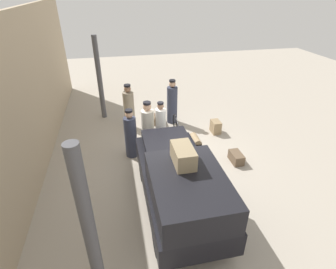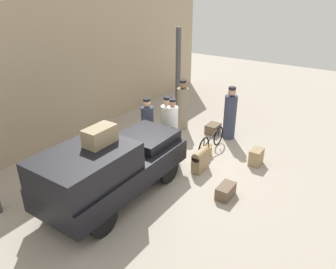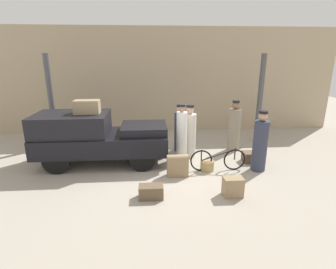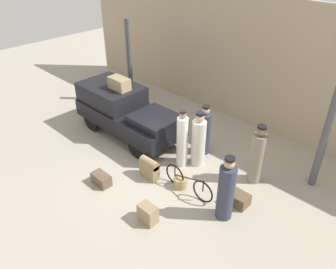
{
  "view_description": "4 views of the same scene",
  "coord_description": "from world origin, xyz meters",
  "px_view_note": "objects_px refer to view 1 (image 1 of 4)",
  "views": [
    {
      "loc": [
        -6.72,
        1.66,
        5.0
      ],
      "look_at": [
        0.2,
        0.2,
        0.95
      ],
      "focal_mm": 28.0,
      "sensor_mm": 36.0,
      "label": 1
    },
    {
      "loc": [
        -6.83,
        -4.55,
        4.94
      ],
      "look_at": [
        0.2,
        0.2,
        0.95
      ],
      "focal_mm": 35.0,
      "sensor_mm": 36.0,
      "label": 2
    },
    {
      "loc": [
        -0.39,
        -7.58,
        3.29
      ],
      "look_at": [
        0.2,
        0.2,
        0.95
      ],
      "focal_mm": 28.0,
      "sensor_mm": 36.0,
      "label": 3
    },
    {
      "loc": [
        6.0,
        -5.81,
        6.13
      ],
      "look_at": [
        0.2,
        0.2,
        0.95
      ],
      "focal_mm": 35.0,
      "sensor_mm": 36.0,
      "label": 4
    }
  ],
  "objects_px": {
    "trunk_large_brown": "(157,119)",
    "porter_with_bicycle": "(161,131)",
    "truck": "(180,182)",
    "porter_carrying_trunk": "(172,103)",
    "wicker_basket": "(179,137)",
    "trunk_on_truck_roof": "(183,155)",
    "porter_lifting_near_truck": "(131,135)",
    "suitcase_tan_flat": "(195,144)",
    "conductor_in_dark_uniform": "(129,109)",
    "suitcase_small_leather": "(236,157)",
    "trunk_umber_medium": "(216,127)",
    "porter_standing_middle": "(148,129)",
    "bicycle": "(178,128)"
  },
  "relations": [
    {
      "from": "wicker_basket",
      "to": "trunk_large_brown",
      "type": "height_order",
      "value": "trunk_large_brown"
    },
    {
      "from": "bicycle",
      "to": "suitcase_tan_flat",
      "type": "relative_size",
      "value": 2.58
    },
    {
      "from": "porter_with_bicycle",
      "to": "porter_carrying_trunk",
      "type": "distance_m",
      "value": 2.38
    },
    {
      "from": "porter_standing_middle",
      "to": "suitcase_small_leather",
      "type": "bearing_deg",
      "value": -116.63
    },
    {
      "from": "trunk_large_brown",
      "to": "trunk_umber_medium",
      "type": "relative_size",
      "value": 1.11
    },
    {
      "from": "trunk_umber_medium",
      "to": "porter_carrying_trunk",
      "type": "bearing_deg",
      "value": 49.41
    },
    {
      "from": "truck",
      "to": "porter_carrying_trunk",
      "type": "distance_m",
      "value": 4.98
    },
    {
      "from": "porter_lifting_near_truck",
      "to": "trunk_on_truck_roof",
      "type": "relative_size",
      "value": 2.24
    },
    {
      "from": "trunk_large_brown",
      "to": "porter_with_bicycle",
      "type": "bearing_deg",
      "value": 173.39
    },
    {
      "from": "bicycle",
      "to": "trunk_on_truck_roof",
      "type": "distance_m",
      "value": 4.24
    },
    {
      "from": "porter_with_bicycle",
      "to": "trunk_large_brown",
      "type": "height_order",
      "value": "porter_with_bicycle"
    },
    {
      "from": "conductor_in_dark_uniform",
      "to": "suitcase_small_leather",
      "type": "xyz_separation_m",
      "value": [
        -3.02,
        -3.15,
        -0.67
      ]
    },
    {
      "from": "bicycle",
      "to": "porter_with_bicycle",
      "type": "xyz_separation_m",
      "value": [
        -0.99,
        0.83,
        0.53
      ]
    },
    {
      "from": "truck",
      "to": "trunk_on_truck_roof",
      "type": "relative_size",
      "value": 5.33
    },
    {
      "from": "conductor_in_dark_uniform",
      "to": "porter_carrying_trunk",
      "type": "relative_size",
      "value": 1.0
    },
    {
      "from": "porter_carrying_trunk",
      "to": "porter_standing_middle",
      "type": "height_order",
      "value": "porter_carrying_trunk"
    },
    {
      "from": "trunk_large_brown",
      "to": "trunk_on_truck_roof",
      "type": "distance_m",
      "value": 5.4
    },
    {
      "from": "wicker_basket",
      "to": "trunk_on_truck_roof",
      "type": "height_order",
      "value": "trunk_on_truck_roof"
    },
    {
      "from": "trunk_umber_medium",
      "to": "trunk_on_truck_roof",
      "type": "distance_m",
      "value": 4.79
    },
    {
      "from": "wicker_basket",
      "to": "trunk_large_brown",
      "type": "xyz_separation_m",
      "value": [
        1.57,
        0.54,
        0.01
      ]
    },
    {
      "from": "truck",
      "to": "wicker_basket",
      "type": "xyz_separation_m",
      "value": [
        3.37,
        -0.84,
        -0.75
      ]
    },
    {
      "from": "trunk_large_brown",
      "to": "porter_carrying_trunk",
      "type": "bearing_deg",
      "value": -93.3
    },
    {
      "from": "porter_carrying_trunk",
      "to": "trunk_large_brown",
      "type": "bearing_deg",
      "value": 86.7
    },
    {
      "from": "wicker_basket",
      "to": "trunk_large_brown",
      "type": "relative_size",
      "value": 0.75
    },
    {
      "from": "wicker_basket",
      "to": "conductor_in_dark_uniform",
      "type": "bearing_deg",
      "value": 51.83
    },
    {
      "from": "wicker_basket",
      "to": "porter_lifting_near_truck",
      "type": "xyz_separation_m",
      "value": [
        -0.62,
        1.79,
        0.61
      ]
    },
    {
      "from": "conductor_in_dark_uniform",
      "to": "wicker_basket",
      "type": "bearing_deg",
      "value": -128.17
    },
    {
      "from": "porter_standing_middle",
      "to": "truck",
      "type": "bearing_deg",
      "value": -173.46
    },
    {
      "from": "bicycle",
      "to": "trunk_umber_medium",
      "type": "relative_size",
      "value": 3.45
    },
    {
      "from": "suitcase_tan_flat",
      "to": "trunk_on_truck_roof",
      "type": "relative_size",
      "value": 0.86
    },
    {
      "from": "truck",
      "to": "porter_with_bicycle",
      "type": "distance_m",
      "value": 2.69
    },
    {
      "from": "porter_carrying_trunk",
      "to": "trunk_large_brown",
      "type": "xyz_separation_m",
      "value": [
        0.04,
        0.62,
        -0.66
      ]
    },
    {
      "from": "suitcase_small_leather",
      "to": "porter_with_bicycle",
      "type": "bearing_deg",
      "value": 65.88
    },
    {
      "from": "trunk_large_brown",
      "to": "trunk_on_truck_roof",
      "type": "bearing_deg",
      "value": 176.68
    },
    {
      "from": "porter_lifting_near_truck",
      "to": "porter_standing_middle",
      "type": "relative_size",
      "value": 0.94
    },
    {
      "from": "truck",
      "to": "suitcase_small_leather",
      "type": "relative_size",
      "value": 6.81
    },
    {
      "from": "porter_carrying_trunk",
      "to": "trunk_large_brown",
      "type": "height_order",
      "value": "porter_carrying_trunk"
    },
    {
      "from": "truck",
      "to": "trunk_umber_medium",
      "type": "distance_m",
      "value": 4.4
    },
    {
      "from": "porter_lifting_near_truck",
      "to": "wicker_basket",
      "type": "bearing_deg",
      "value": -70.88
    },
    {
      "from": "trunk_umber_medium",
      "to": "trunk_large_brown",
      "type": "bearing_deg",
      "value": 58.32
    },
    {
      "from": "wicker_basket",
      "to": "conductor_in_dark_uniform",
      "type": "xyz_separation_m",
      "value": [
        1.32,
        1.68,
        0.68
      ]
    },
    {
      "from": "porter_standing_middle",
      "to": "trunk_umber_medium",
      "type": "bearing_deg",
      "value": -76.35
    },
    {
      "from": "suitcase_small_leather",
      "to": "trunk_umber_medium",
      "type": "bearing_deg",
      "value": -1.41
    },
    {
      "from": "suitcase_tan_flat",
      "to": "porter_carrying_trunk",
      "type": "bearing_deg",
      "value": 5.64
    },
    {
      "from": "suitcase_tan_flat",
      "to": "trunk_large_brown",
      "type": "distance_m",
      "value": 2.65
    },
    {
      "from": "porter_lifting_near_truck",
      "to": "suitcase_tan_flat",
      "type": "relative_size",
      "value": 2.6
    },
    {
      "from": "truck",
      "to": "porter_carrying_trunk",
      "type": "relative_size",
      "value": 2.21
    },
    {
      "from": "porter_carrying_trunk",
      "to": "porter_standing_middle",
      "type": "bearing_deg",
      "value": 146.38
    },
    {
      "from": "trunk_umber_medium",
      "to": "suitcase_tan_flat",
      "type": "bearing_deg",
      "value": 135.41
    },
    {
      "from": "suitcase_small_leather",
      "to": "trunk_umber_medium",
      "type": "height_order",
      "value": "trunk_umber_medium"
    }
  ]
}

